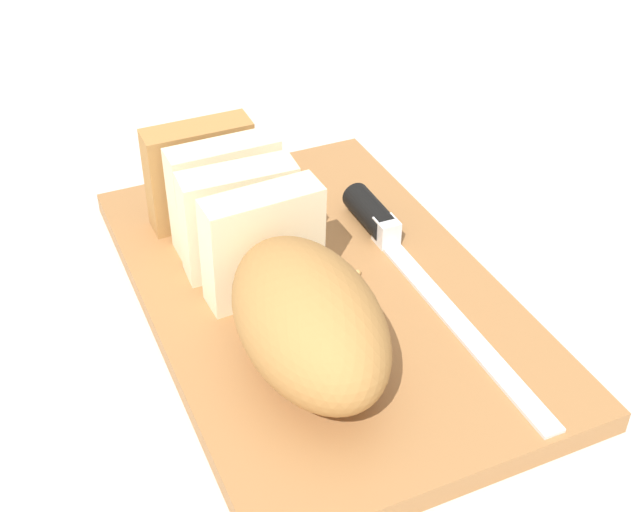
# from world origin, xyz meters

# --- Properties ---
(ground_plane) EXTENTS (3.00, 3.00, 0.00)m
(ground_plane) POSITION_xyz_m (0.00, 0.00, 0.00)
(ground_plane) COLOR beige
(cutting_board) EXTENTS (0.43, 0.27, 0.02)m
(cutting_board) POSITION_xyz_m (0.00, 0.00, 0.01)
(cutting_board) COLOR #9E6B3D
(cutting_board) RESTS_ON ground_plane
(bread_loaf) EXTENTS (0.31, 0.10, 0.10)m
(bread_loaf) POSITION_xyz_m (-0.02, 0.05, 0.07)
(bread_loaf) COLOR #A8753D
(bread_loaf) RESTS_ON cutting_board
(bread_knife) EXTENTS (0.30, 0.03, 0.03)m
(bread_knife) POSITION_xyz_m (0.03, -0.08, 0.03)
(bread_knife) COLOR silver
(bread_knife) RESTS_ON cutting_board
(crumb_near_knife) EXTENTS (0.01, 0.01, 0.01)m
(crumb_near_knife) POSITION_xyz_m (-0.02, -0.01, 0.02)
(crumb_near_knife) COLOR tan
(crumb_near_knife) RESTS_ON cutting_board
(crumb_near_loaf) EXTENTS (0.01, 0.01, 0.01)m
(crumb_near_loaf) POSITION_xyz_m (-0.00, -0.03, 0.02)
(crumb_near_loaf) COLOR tan
(crumb_near_loaf) RESTS_ON cutting_board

